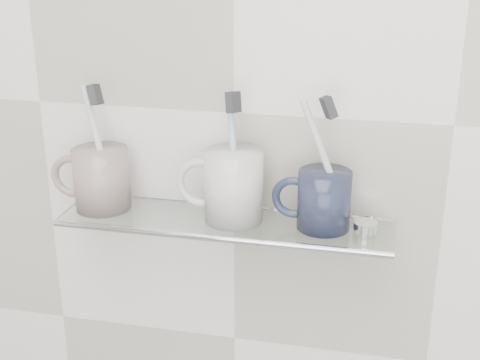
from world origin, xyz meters
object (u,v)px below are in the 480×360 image
(shelf_glass, at_px, (225,222))
(mug_center, at_px, (234,186))
(mug_right, at_px, (324,200))
(mug_left, at_px, (102,179))

(shelf_glass, height_order, mug_center, mug_center)
(mug_right, bearing_deg, shelf_glass, -164.42)
(mug_center, bearing_deg, shelf_glass, -154.66)
(shelf_glass, distance_m, mug_left, 0.20)
(mug_center, distance_m, mug_right, 0.13)
(mug_left, distance_m, mug_center, 0.21)
(shelf_glass, relative_size, mug_right, 5.74)
(shelf_glass, bearing_deg, mug_center, 21.83)
(mug_left, xyz_separation_m, mug_right, (0.34, 0.00, -0.00))
(shelf_glass, xyz_separation_m, mug_right, (0.15, 0.00, 0.05))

